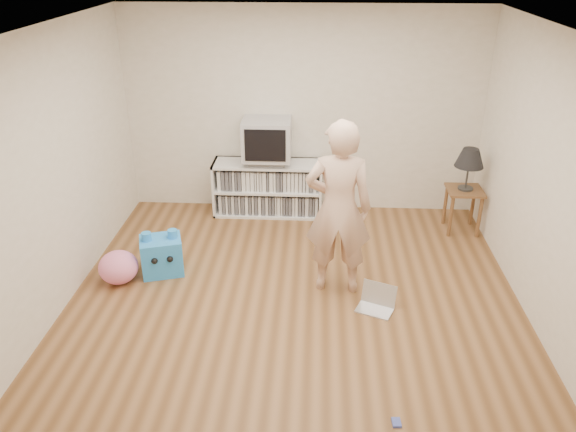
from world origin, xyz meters
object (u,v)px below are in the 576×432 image
(person, at_px, (338,209))
(laptop, at_px, (377,302))
(media_unit, at_px, (268,188))
(dvd_deck, at_px, (267,160))
(plush_blue, at_px, (162,255))
(table_lamp, at_px, (470,159))
(plush_pink, at_px, (118,267))
(crt_tv, at_px, (267,139))
(side_table, at_px, (464,199))

(person, xyz_separation_m, laptop, (0.40, -0.35, -0.84))
(media_unit, distance_m, laptop, 2.47)
(media_unit, bearing_deg, dvd_deck, -90.00)
(laptop, bearing_deg, plush_blue, -170.69)
(media_unit, xyz_separation_m, table_lamp, (2.43, -0.39, 0.59))
(plush_pink, bearing_deg, plush_blue, 27.43)
(person, distance_m, plush_pink, 2.38)
(crt_tv, height_order, side_table, crt_tv)
(side_table, bearing_deg, plush_blue, -160.91)
(crt_tv, xyz_separation_m, person, (0.85, -1.74, -0.12))
(dvd_deck, relative_size, crt_tv, 0.75)
(media_unit, distance_m, plush_blue, 1.87)
(media_unit, distance_m, dvd_deck, 0.39)
(dvd_deck, bearing_deg, crt_tv, -90.00)
(side_table, distance_m, plush_pink, 4.10)
(person, bearing_deg, plush_blue, -3.72)
(laptop, height_order, plush_blue, plush_blue)
(side_table, distance_m, table_lamp, 0.53)
(media_unit, height_order, person, person)
(dvd_deck, relative_size, plush_blue, 0.88)
(plush_pink, bearing_deg, crt_tv, 51.28)
(laptop, height_order, plush_pink, plush_pink)
(plush_pink, bearing_deg, media_unit, 51.58)
(media_unit, height_order, dvd_deck, dvd_deck)
(table_lamp, relative_size, plush_pink, 1.26)
(dvd_deck, bearing_deg, media_unit, 90.00)
(side_table, xyz_separation_m, table_lamp, (0.00, 0.00, 0.53))
(media_unit, bearing_deg, laptop, -59.29)
(person, bearing_deg, laptop, 141.08)
(crt_tv, bearing_deg, side_table, -8.60)
(crt_tv, relative_size, side_table, 1.09)
(laptop, distance_m, plush_blue, 2.33)
(person, xyz_separation_m, plush_pink, (-2.27, -0.03, -0.73))
(crt_tv, xyz_separation_m, plush_pink, (-1.42, -1.77, -0.85))
(side_table, distance_m, person, 2.15)
(side_table, relative_size, plush_pink, 1.35)
(dvd_deck, height_order, plush_blue, dvd_deck)
(dvd_deck, xyz_separation_m, side_table, (2.43, -0.37, -0.32))
(plush_pink, bearing_deg, table_lamp, 20.02)
(media_unit, relative_size, person, 0.78)
(side_table, bearing_deg, media_unit, 170.97)
(dvd_deck, relative_size, laptop, 1.07)
(dvd_deck, relative_size, person, 0.25)
(media_unit, bearing_deg, plush_blue, -122.65)
(media_unit, height_order, side_table, media_unit)
(media_unit, relative_size, crt_tv, 2.33)
(laptop, relative_size, plush_pink, 1.02)
(dvd_deck, bearing_deg, side_table, -8.67)
(side_table, xyz_separation_m, person, (-1.57, -1.37, 0.48))
(laptop, bearing_deg, side_table, 78.27)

